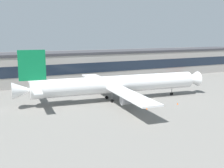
{
  "coord_description": "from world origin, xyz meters",
  "views": [
    {
      "loc": [
        -54.08,
        -78.38,
        22.44
      ],
      "look_at": [
        -10.58,
        7.86,
        5.0
      ],
      "focal_mm": 44.23,
      "sensor_mm": 36.0,
      "label": 1
    }
  ],
  "objects_px": {
    "follow_me_car": "(165,77)",
    "traffic_cone_0": "(147,108)",
    "traffic_cone_1": "(178,104)",
    "belt_loader": "(183,75)",
    "airliner": "(115,84)"
  },
  "relations": [
    {
      "from": "follow_me_car",
      "to": "traffic_cone_0",
      "type": "relative_size",
      "value": 7.27
    },
    {
      "from": "traffic_cone_1",
      "to": "belt_loader",
      "type": "bearing_deg",
      "value": 47.31
    },
    {
      "from": "belt_loader",
      "to": "traffic_cone_1",
      "type": "bearing_deg",
      "value": -132.69
    },
    {
      "from": "traffic_cone_0",
      "to": "traffic_cone_1",
      "type": "bearing_deg",
      "value": 1.18
    },
    {
      "from": "traffic_cone_1",
      "to": "follow_me_car",
      "type": "bearing_deg",
      "value": 57.08
    },
    {
      "from": "follow_me_car",
      "to": "belt_loader",
      "type": "xyz_separation_m",
      "value": [
        13.37,
        1.78,
        0.06
      ]
    },
    {
      "from": "follow_me_car",
      "to": "traffic_cone_0",
      "type": "height_order",
      "value": "follow_me_car"
    },
    {
      "from": "belt_loader",
      "to": "traffic_cone_1",
      "type": "relative_size",
      "value": 10.45
    },
    {
      "from": "belt_loader",
      "to": "traffic_cone_1",
      "type": "distance_m",
      "value": 60.41
    },
    {
      "from": "airliner",
      "to": "traffic_cone_0",
      "type": "height_order",
      "value": "airliner"
    },
    {
      "from": "airliner",
      "to": "traffic_cone_0",
      "type": "relative_size",
      "value": 105.53
    },
    {
      "from": "airliner",
      "to": "traffic_cone_0",
      "type": "xyz_separation_m",
      "value": [
        3.39,
        -14.72,
        -5.26
      ]
    },
    {
      "from": "follow_me_car",
      "to": "belt_loader",
      "type": "height_order",
      "value": "belt_loader"
    },
    {
      "from": "traffic_cone_0",
      "to": "traffic_cone_1",
      "type": "xyz_separation_m",
      "value": [
        12.12,
        0.25,
        -0.02
      ]
    },
    {
      "from": "airliner",
      "to": "follow_me_car",
      "type": "distance_m",
      "value": 51.68
    }
  ]
}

